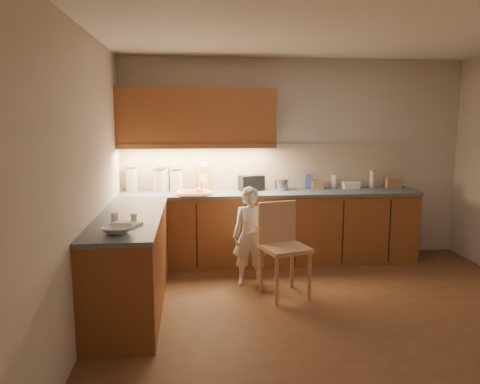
% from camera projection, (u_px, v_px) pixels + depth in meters
% --- Properties ---
extents(room, '(4.54, 4.50, 2.62)m').
position_uv_depth(room, '(343.00, 137.00, 4.15)').
color(room, '#50311B').
rests_on(room, ground).
extents(l_counter, '(3.77, 2.62, 0.92)m').
position_uv_depth(l_counter, '(229.00, 237.00, 5.48)').
color(l_counter, brown).
rests_on(l_counter, ground).
extents(backsplash, '(3.75, 0.02, 0.58)m').
position_uv_depth(backsplash, '(266.00, 166.00, 6.14)').
color(backsplash, '#C5B498').
rests_on(backsplash, l_counter).
extents(upper_cabinets, '(1.95, 0.36, 0.73)m').
position_uv_depth(upper_cabinets, '(197.00, 117.00, 5.79)').
color(upper_cabinets, brown).
rests_on(upper_cabinets, ground).
extents(pizza_on_board, '(0.46, 0.46, 0.19)m').
position_uv_depth(pizza_on_board, '(194.00, 193.00, 5.68)').
color(pizza_on_board, tan).
rests_on(pizza_on_board, l_counter).
extents(child, '(0.44, 0.32, 1.10)m').
position_uv_depth(child, '(251.00, 236.00, 5.16)').
color(child, white).
rests_on(child, ground).
extents(wooden_chair, '(0.54, 0.54, 0.97)m').
position_uv_depth(wooden_chair, '(282.00, 242.00, 4.88)').
color(wooden_chair, tan).
rests_on(wooden_chair, ground).
extents(mixing_bowl, '(0.27, 0.27, 0.06)m').
position_uv_depth(mixing_bowl, '(117.00, 230.00, 3.77)').
color(mixing_bowl, white).
rests_on(mixing_bowl, l_counter).
extents(canister_a, '(0.16, 0.16, 0.32)m').
position_uv_depth(canister_a, '(132.00, 179.00, 5.88)').
color(canister_a, beige).
rests_on(canister_a, l_counter).
extents(canister_b, '(0.17, 0.17, 0.30)m').
position_uv_depth(canister_b, '(160.00, 179.00, 5.88)').
color(canister_b, beige).
rests_on(canister_b, l_counter).
extents(canister_c, '(0.17, 0.17, 0.32)m').
position_uv_depth(canister_c, '(163.00, 178.00, 5.94)').
color(canister_c, silver).
rests_on(canister_c, l_counter).
extents(canister_d, '(0.18, 0.18, 0.29)m').
position_uv_depth(canister_d, '(176.00, 179.00, 5.94)').
color(canister_d, white).
rests_on(canister_d, l_counter).
extents(oil_jug, '(0.15, 0.13, 0.37)m').
position_uv_depth(oil_jug, '(204.00, 177.00, 5.99)').
color(oil_jug, gold).
rests_on(oil_jug, l_counter).
extents(toaster, '(0.34, 0.25, 0.20)m').
position_uv_depth(toaster, '(251.00, 183.00, 5.98)').
color(toaster, black).
rests_on(toaster, l_counter).
extents(steel_pot, '(0.19, 0.19, 0.14)m').
position_uv_depth(steel_pot, '(281.00, 184.00, 6.02)').
color(steel_pot, '#B6B6BB').
rests_on(steel_pot, l_counter).
extents(blue_box, '(0.11, 0.09, 0.19)m').
position_uv_depth(blue_box, '(309.00, 182.00, 6.12)').
color(blue_box, '#2E438C').
rests_on(blue_box, l_counter).
extents(card_box_a, '(0.16, 0.12, 0.11)m').
position_uv_depth(card_box_a, '(317.00, 185.00, 6.12)').
color(card_box_a, tan).
rests_on(card_box_a, l_counter).
extents(white_bottle, '(0.07, 0.07, 0.17)m').
position_uv_depth(white_bottle, '(334.00, 182.00, 6.17)').
color(white_bottle, silver).
rests_on(white_bottle, l_counter).
extents(flat_pack, '(0.21, 0.15, 0.09)m').
position_uv_depth(flat_pack, '(351.00, 185.00, 6.16)').
color(flat_pack, white).
rests_on(flat_pack, l_counter).
extents(tall_jar, '(0.08, 0.08, 0.23)m').
position_uv_depth(tall_jar, '(372.00, 179.00, 6.17)').
color(tall_jar, silver).
rests_on(tall_jar, l_counter).
extents(card_box_b, '(0.20, 0.16, 0.15)m').
position_uv_depth(card_box_b, '(393.00, 183.00, 6.16)').
color(card_box_b, '#9D7155').
rests_on(card_box_b, l_counter).
extents(dough_cloth, '(0.32, 0.29, 0.02)m').
position_uv_depth(dough_cloth, '(124.00, 225.00, 4.04)').
color(dough_cloth, white).
rests_on(dough_cloth, l_counter).
extents(spice_jar_a, '(0.08, 0.08, 0.09)m').
position_uv_depth(spice_jar_a, '(114.00, 217.00, 4.17)').
color(spice_jar_a, white).
rests_on(spice_jar_a, l_counter).
extents(spice_jar_b, '(0.06, 0.06, 0.08)m').
position_uv_depth(spice_jar_b, '(134.00, 218.00, 4.18)').
color(spice_jar_b, white).
rests_on(spice_jar_b, l_counter).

